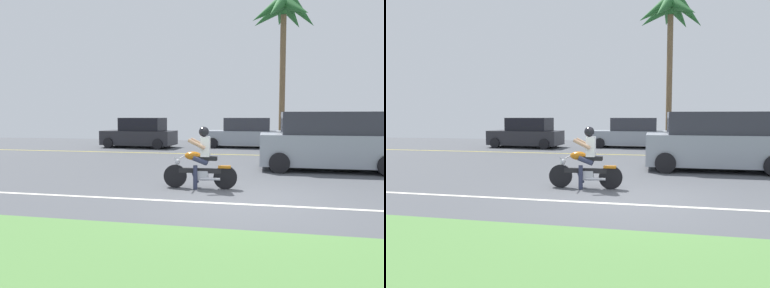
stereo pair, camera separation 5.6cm
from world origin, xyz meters
The scene contains 9 objects.
ground centered at (0.00, 3.00, -0.02)m, with size 56.00×30.00×0.04m, color #4C4F54.
lane_line_near centered at (0.00, -0.38, 0.00)m, with size 50.40×0.12×0.01m, color silver.
lane_line_far centered at (0.00, 8.82, 0.00)m, with size 50.40×0.12×0.01m, color yellow.
motorcyclist centered at (-1.15, 1.02, 0.64)m, with size 1.81×0.59×1.51m.
suv_nearby centered at (2.43, 4.75, 0.92)m, with size 4.53×2.12×1.90m.
parked_car_0 centered at (-6.50, 11.61, 0.77)m, with size 4.15×2.18×1.66m.
parked_car_1 centered at (-0.77, 12.79, 0.77)m, with size 4.31×1.99×1.66m.
parked_car_2 centered at (4.40, 12.59, 0.75)m, with size 4.18×1.96×1.63m.
palm_tree_0 centered at (1.38, 15.38, 7.74)m, with size 4.40×4.51×9.15m.
Camera 2 is at (0.42, -7.49, 1.77)m, focal length 33.46 mm.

